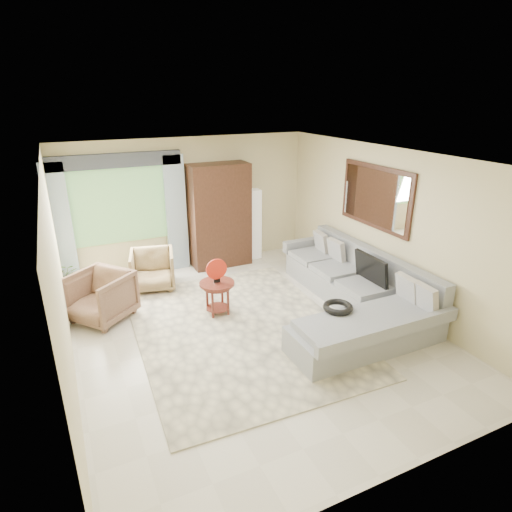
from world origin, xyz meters
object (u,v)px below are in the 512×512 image
sectional_sofa (354,296)px  armchair_left (100,297)px  coffee_table (217,297)px  armoire (220,216)px  tv_screen (371,269)px  armchair_right (153,270)px  potted_plant (67,275)px  floor_lamp (254,224)px

sectional_sofa → armchair_left: sectional_sofa is taller
coffee_table → armoire: bearing=67.8°
tv_screen → armchair_left: bearing=159.3°
armchair_right → sectional_sofa: bearing=-27.0°
sectional_sofa → armoire: bearing=113.1°
sectional_sofa → potted_plant: 5.18m
tv_screen → armchair_left: tv_screen is taller
armoire → armchair_right: bearing=-159.7°
sectional_sofa → floor_lamp: size_ratio=2.31×
tv_screen → potted_plant: bearing=145.9°
coffee_table → potted_plant: (-2.16, 2.13, -0.05)m
tv_screen → armchair_right: size_ratio=0.94×
armchair_right → floor_lamp: 2.46m
armchair_left → armoire: 2.98m
armoire → floor_lamp: (0.80, 0.06, -0.30)m
coffee_table → armoire: size_ratio=0.27×
tv_screen → coffee_table: (-2.32, 0.90, -0.42)m
floor_lamp → armchair_right: bearing=-164.9°
armchair_right → floor_lamp: size_ratio=0.52×
tv_screen → potted_plant: tv_screen is taller
sectional_sofa → coffee_table: size_ratio=6.14×
armchair_right → armoire: (1.54, 0.57, 0.69)m
coffee_table → tv_screen: bearing=-21.2°
armchair_left → floor_lamp: (3.35, 1.46, 0.36)m
sectional_sofa → floor_lamp: 3.03m
tv_screen → armoire: size_ratio=0.35×
armchair_right → coffee_table: bearing=-50.6°
coffee_table → armchair_left: (-1.72, 0.62, 0.10)m
coffee_table → armchair_left: size_ratio=0.65×
armchair_left → armoire: (2.55, 1.40, 0.66)m
potted_plant → armchair_left: bearing=-73.8°
sectional_sofa → armchair_right: 3.62m
coffee_table → armchair_right: armchair_right is taller
tv_screen → armchair_left: size_ratio=0.85×
sectional_sofa → armoire: size_ratio=1.65×
armchair_left → potted_plant: armchair_left is taller
potted_plant → coffee_table: bearing=-44.6°
sectional_sofa → armchair_left: (-3.78, 1.50, 0.11)m
sectional_sofa → armchair_right: sectional_sofa is taller
tv_screen → armoire: bearing=117.2°
tv_screen → floor_lamp: (-0.70, 2.98, 0.03)m
armoire → floor_lamp: 0.86m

